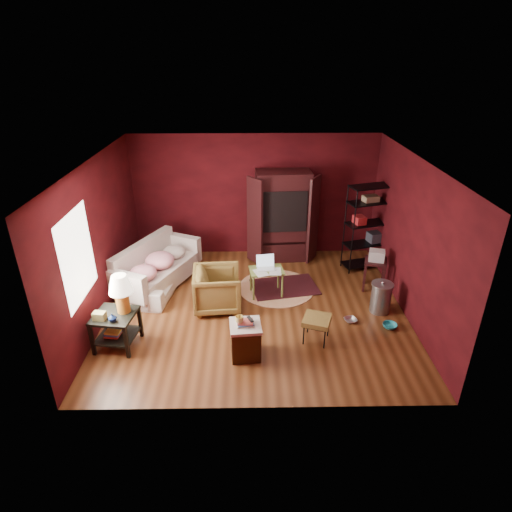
{
  "coord_description": "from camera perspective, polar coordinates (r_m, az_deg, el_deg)",
  "views": [
    {
      "loc": [
        -0.11,
        -6.85,
        4.45
      ],
      "look_at": [
        0.0,
        0.2,
        1.0
      ],
      "focal_mm": 30.0,
      "sensor_mm": 36.0,
      "label": 1
    }
  ],
  "objects": [
    {
      "name": "side_table",
      "position": [
        7.21,
        -17.92,
        -6.19
      ],
      "size": [
        0.72,
        0.72,
        1.27
      ],
      "rotation": [
        0.0,
        0.0,
        -0.15
      ],
      "color": "black",
      "rests_on": "ground"
    },
    {
      "name": "vase",
      "position": [
        7.07,
        -18.6,
        -7.79
      ],
      "size": [
        0.16,
        0.17,
        0.13
      ],
      "primitive_type": "imported",
      "rotation": [
        0.0,
        0.0,
        0.22
      ],
      "color": "#0C1A3F",
      "rests_on": "side_table"
    },
    {
      "name": "hamper",
      "position": [
        6.87,
        -1.41,
        -11.06
      ],
      "size": [
        0.52,
        0.52,
        0.68
      ],
      "rotation": [
        0.0,
        0.0,
        0.09
      ],
      "color": "#3A200D",
      "rests_on": "ground"
    },
    {
      "name": "armchair",
      "position": [
        8.0,
        -5.17,
        -4.18
      ],
      "size": [
        0.86,
        0.91,
        0.87
      ],
      "primitive_type": "imported",
      "rotation": [
        0.0,
        0.0,
        1.65
      ],
      "color": "black",
      "rests_on": "ground"
    },
    {
      "name": "tv_armoire",
      "position": [
        9.65,
        3.57,
        5.51
      ],
      "size": [
        1.62,
        0.91,
        2.05
      ],
      "rotation": [
        0.0,
        0.0,
        0.07
      ],
      "color": "black",
      "rests_on": "ground"
    },
    {
      "name": "laptop_desk",
      "position": [
        8.36,
        1.39,
        -2.16
      ],
      "size": [
        0.71,
        0.59,
        0.81
      ],
      "rotation": [
        0.0,
        0.0,
        0.14
      ],
      "color": "olive",
      "rests_on": "ground"
    },
    {
      "name": "mug",
      "position": [
        6.6,
        -2.25,
        -8.35
      ],
      "size": [
        0.14,
        0.11,
        0.13
      ],
      "primitive_type": "imported",
      "rotation": [
        0.0,
        0.0,
        -0.06
      ],
      "color": "#E2C76E",
      "rests_on": "hamper"
    },
    {
      "name": "footstool",
      "position": [
        7.21,
        8.11,
        -8.57
      ],
      "size": [
        0.55,
        0.55,
        0.44
      ],
      "rotation": [
        0.0,
        0.0,
        -0.34
      ],
      "color": "black",
      "rests_on": "ground"
    },
    {
      "name": "sofa",
      "position": [
        8.88,
        -12.93,
        -1.98
      ],
      "size": [
        0.83,
        1.97,
        0.75
      ],
      "primitive_type": "imported",
      "rotation": [
        0.0,
        0.0,
        1.42
      ],
      "color": "beige",
      "rests_on": "ground"
    },
    {
      "name": "pet_bowl_turquoise",
      "position": [
        7.93,
        17.49,
        -8.37
      ],
      "size": [
        0.26,
        0.16,
        0.25
      ],
      "primitive_type": "imported",
      "rotation": [
        0.0,
        0.0,
        0.34
      ],
      "color": "teal",
      "rests_on": "ground"
    },
    {
      "name": "room",
      "position": [
        7.49,
        -0.28,
        2.04
      ],
      "size": [
        5.54,
        5.04,
        2.84
      ],
      "color": "brown",
      "rests_on": "ground"
    },
    {
      "name": "rug_oriental",
      "position": [
        8.84,
        3.81,
        -4.11
      ],
      "size": [
        1.46,
        1.11,
        0.01
      ],
      "rotation": [
        0.0,
        0.0,
        0.19
      ],
      "color": "#4A131B",
      "rests_on": "ground"
    },
    {
      "name": "small_stand",
      "position": [
        8.83,
        15.71,
        -0.57
      ],
      "size": [
        0.53,
        0.53,
        0.85
      ],
      "rotation": [
        0.0,
        0.0,
        -0.28
      ],
      "color": "black",
      "rests_on": "ground"
    },
    {
      "name": "rug_round",
      "position": [
        8.82,
        2.75,
        -4.23
      ],
      "size": [
        2.07,
        2.07,
        0.01
      ],
      "rotation": [
        0.0,
        0.0,
        -0.43
      ],
      "color": "beige",
      "rests_on": "ground"
    },
    {
      "name": "sofa_cushions",
      "position": [
        8.91,
        -13.22,
        -1.55
      ],
      "size": [
        1.59,
        2.21,
        0.86
      ],
      "rotation": [
        0.0,
        0.0,
        -0.43
      ],
      "color": "beige",
      "rests_on": "sofa"
    },
    {
      "name": "pet_bowl_steel",
      "position": [
        7.93,
        12.54,
        -7.84
      ],
      "size": [
        0.23,
        0.11,
        0.23
      ],
      "primitive_type": "imported",
      "rotation": [
        0.0,
        0.0,
        0.27
      ],
      "color": "silver",
      "rests_on": "ground"
    },
    {
      "name": "wire_shelving",
      "position": [
        9.51,
        14.71,
        4.16
      ],
      "size": [
        1.0,
        0.65,
        1.9
      ],
      "rotation": [
        0.0,
        0.0,
        0.29
      ],
      "color": "black",
      "rests_on": "ground"
    },
    {
      "name": "trash_can",
      "position": [
        8.26,
        16.31,
        -5.31
      ],
      "size": [
        0.53,
        0.53,
        0.63
      ],
      "rotation": [
        0.0,
        0.0,
        -0.41
      ],
      "color": "gray",
      "rests_on": "ground"
    }
  ]
}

